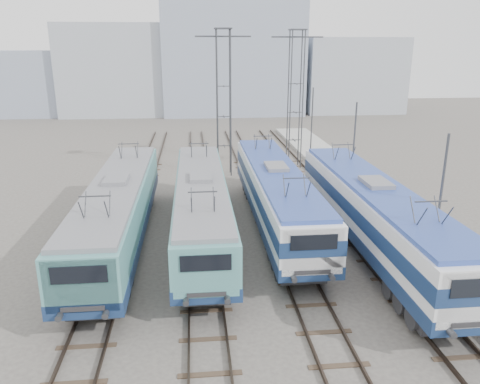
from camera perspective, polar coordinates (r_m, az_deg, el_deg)
name	(u,v)px	position (r m, az deg, el deg)	size (l,w,h in m)	color
ground	(259,308)	(20.48, 2.37, -13.99)	(160.00, 160.00, 0.00)	#514C47
platform	(407,227)	(30.22, 19.73, -4.05)	(4.00, 70.00, 0.30)	#9E9E99
locomotive_far_left	(118,208)	(26.08, -14.64, -1.94)	(2.91, 18.36, 3.45)	navy
locomotive_center_left	(201,204)	(26.15, -4.72, -1.50)	(2.83, 17.87, 3.36)	navy
locomotive_center_right	(276,192)	(28.05, 4.43, 0.05)	(2.89, 18.29, 3.44)	navy
locomotive_far_right	(375,212)	(25.44, 16.12, -2.31)	(2.96, 18.75, 3.53)	navy
catenary_tower_west	(224,97)	(39.60, -2.01, 11.53)	(4.50, 1.20, 12.00)	#3F4247
catenary_tower_east	(296,94)	(42.48, 6.78, 11.82)	(4.50, 1.20, 12.00)	#3F4247
mast_front	(439,209)	(23.42, 23.10, -1.87)	(0.12, 0.12, 7.00)	#3F4247
mast_mid	(353,152)	(34.00, 13.65, 4.72)	(0.12, 0.12, 7.00)	#3F4247
mast_rear	(312,125)	(45.29, 8.73, 8.07)	(0.12, 0.12, 7.00)	#3F4247
building_west	(121,70)	(80.22, -14.34, 14.23)	(18.00, 12.00, 14.00)	#A1A9B4
building_center	(232,57)	(79.60, -1.01, 16.16)	(22.00, 14.00, 18.00)	#8E99AF
building_east	(349,75)	(83.77, 13.18, 13.73)	(16.00, 12.00, 12.00)	#A1A9B4
building_far_west	(19,83)	(84.12, -25.30, 11.89)	(14.00, 10.00, 10.00)	#8E99AF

